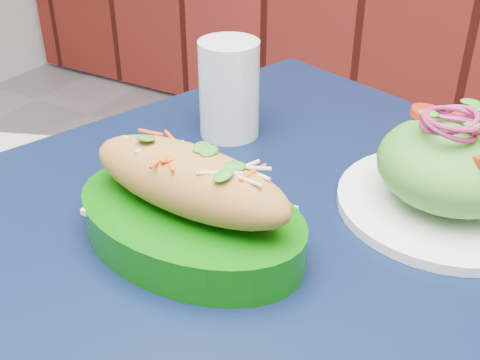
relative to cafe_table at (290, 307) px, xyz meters
The scene contains 4 objects.
cafe_table is the anchor object (origin of this frame).
banh_mi_basket 0.17m from the cafe_table, 152.39° to the right, with size 0.27×0.18×0.12m.
salad_plate 0.24m from the cafe_table, 51.83° to the left, with size 0.25×0.25×0.13m.
water_glass 0.31m from the cafe_table, 135.63° to the left, with size 0.08×0.08×0.13m, color silver.
Camera 1 is at (-0.07, 0.88, 1.14)m, focal length 45.00 mm.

